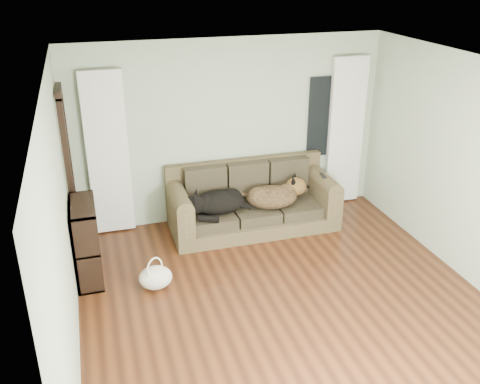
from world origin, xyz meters
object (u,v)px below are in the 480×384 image
object	(u,v)px
dog_shepherd	(274,196)
tote_bag	(156,276)
bookshelf	(86,240)
dog_black_lab	(216,204)
sofa	(253,199)

from	to	relation	value
dog_shepherd	tote_bag	distance (m)	2.14
tote_bag	bookshelf	bearing A→B (deg)	147.02
bookshelf	dog_black_lab	bearing A→B (deg)	15.08
dog_shepherd	bookshelf	distance (m)	2.63
dog_black_lab	dog_shepherd	distance (m)	0.84
dog_shepherd	bookshelf	size ratio (longest dim) A/B	0.76
sofa	tote_bag	distance (m)	1.96
sofa	dog_shepherd	world-z (taller)	sofa
sofa	tote_bag	bearing A→B (deg)	-143.83
sofa	tote_bag	xyz separation A→B (m)	(-1.56, -1.14, -0.29)
sofa	bookshelf	xyz separation A→B (m)	(-2.29, -0.67, 0.05)
dog_black_lab	dog_shepherd	size ratio (longest dim) A/B	0.98
sofa	tote_bag	world-z (taller)	sofa
dog_shepherd	tote_bag	size ratio (longest dim) A/B	1.91
dog_shepherd	sofa	bearing A→B (deg)	-9.09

